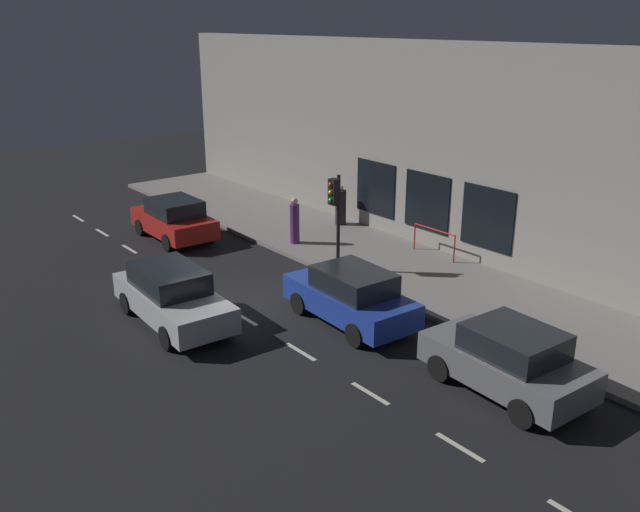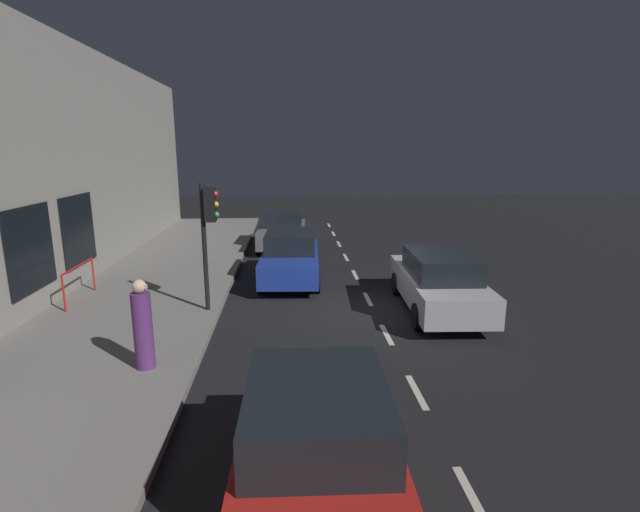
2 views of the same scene
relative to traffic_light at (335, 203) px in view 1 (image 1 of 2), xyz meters
name	(u,v)px [view 1 (image 1 of 2)]	position (x,y,z in m)	size (l,w,h in m)	color
ground_plane	(226,307)	(-4.17, -0.01, -2.46)	(60.00, 60.00, 0.00)	black
sidewalk	(381,260)	(2.08, -0.01, -2.39)	(4.50, 32.00, 0.15)	gray
building_facade	(436,149)	(4.63, -0.01, 1.20)	(0.65, 32.00, 7.33)	gray
lane_centre_line	(245,318)	(-4.17, -1.01, -2.46)	(0.12, 27.20, 0.01)	beige
traffic_light	(335,203)	(0.00, 0.00, 0.00)	(0.46, 0.32, 3.21)	black
parked_car_0	(172,296)	(-5.84, 0.04, -1.67)	(2.01, 4.52, 1.58)	#B7B7BC
parked_car_1	(174,219)	(-2.26, 6.86, -1.67)	(2.00, 3.95, 1.58)	red
parked_car_2	(508,360)	(-1.68, -8.04, -1.67)	(2.09, 3.89, 1.58)	slate
parked_car_3	(351,296)	(-2.00, -3.06, -1.67)	(1.99, 4.18, 1.58)	#1E389E
pedestrian_0	(341,207)	(3.65, 3.99, -1.59)	(0.56, 0.56, 1.60)	#232328
pedestrian_1	(295,222)	(0.76, 3.21, -1.51)	(0.42, 0.42, 1.72)	#5B2D70
red_railing	(434,236)	(3.69, -0.99, -1.60)	(0.05, 1.89, 0.97)	red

